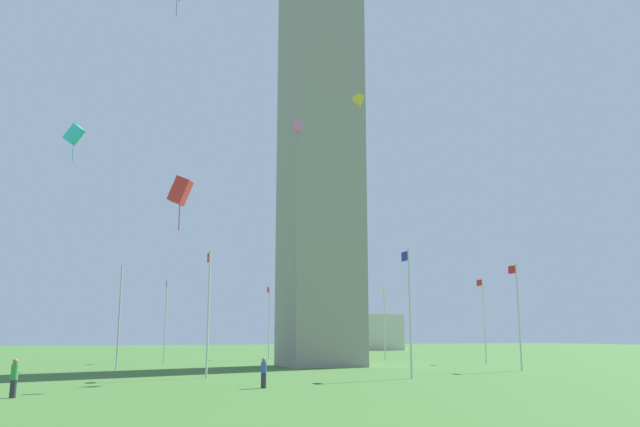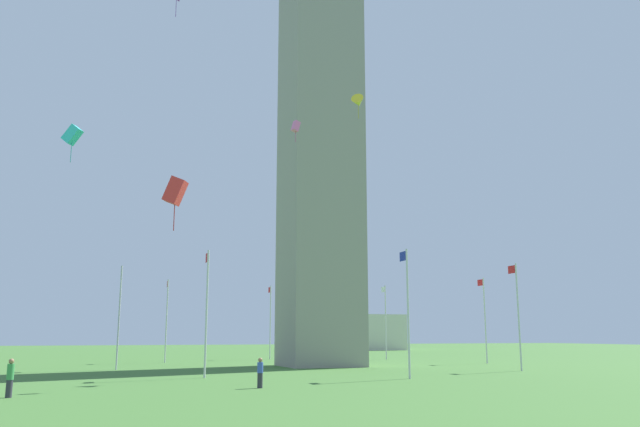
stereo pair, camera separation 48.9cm
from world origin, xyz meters
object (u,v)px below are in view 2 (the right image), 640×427
Objects in this scene: kite_cyan_box at (72,135)px; kite_red_box at (175,191)px; flagpole_n at (270,319)px; distant_building at (356,332)px; flagpole_e at (119,312)px; flagpole_ne at (167,317)px; flagpole_sw at (518,311)px; person_blue_shirt at (260,373)px; person_green_shirt at (10,378)px; flagpole_nw at (385,319)px; flagpole_se at (207,307)px; flagpole_w at (485,316)px; obelisk_monument at (320,50)px; kite_pink_box at (296,127)px; kite_yellow_delta at (358,102)px; flagpole_s at (408,307)px.

kite_cyan_box is 0.98× the size of kite_red_box.
distant_building is at bearing -33.07° from flagpole_n.
flagpole_ne is at bearing -22.50° from flagpole_e.
distant_building is at bearing -39.71° from flagpole_ne.
flagpole_e is 32.95m from flagpole_sw.
person_blue_shirt is 0.92× the size of person_green_shirt.
flagpole_ne is 0.35× the size of distant_building.
flagpole_nw is at bearing -90.00° from flagpole_ne.
flagpole_se is at bearing 90.00° from flagpole_sw.
flagpole_e is 1.00× the size of flagpole_w.
kite_red_box is at bearing -177.36° from flagpole_e.
flagpole_nw is (25.22, -25.22, 0.00)m from flagpole_se.
distant_building is (64.00, -12.23, -1.42)m from flagpole_w.
flagpole_e is 3.42× the size of kite_cyan_box.
flagpole_se is at bearing 157.50° from flagpole_n.
obelisk_monument is at bearing -29.09° from person_green_shirt.
kite_pink_box is at bearing -170.06° from flagpole_ne.
kite_pink_box is (-16.39, 7.52, -14.04)m from obelisk_monument.
kite_yellow_delta is 22.38m from kite_cyan_box.
flagpole_n is 4.89× the size of person_green_shirt.
person_blue_shirt is 95.30m from distant_building.
kite_red_box is at bearing 152.81° from distant_building.
flagpole_e is at bearing 57.75° from kite_yellow_delta.
flagpole_ne is 31.94m from kite_pink_box.
flagpole_e is at bearing 38.80° from person_blue_shirt.
flagpole_s is 19.47m from kite_red_box.
flagpole_s is 12.46m from person_blue_shirt.
flagpole_w is (-12.61, -30.44, 0.00)m from flagpole_ne.
distant_building is at bearing -22.19° from kite_yellow_delta.
person_green_shirt is 33.19m from kite_yellow_delta.
flagpole_nw is 42.07m from person_blue_shirt.
kite_red_box reaches higher than flagpole_n.
obelisk_monument is at bearing 135.13° from flagpole_nw.
flagpole_sw is 5.35× the size of person_blue_shirt.
distant_building is at bearing -18.76° from flagpole_nw.
kite_yellow_delta reaches higher than kite_cyan_box.
flagpole_s is 5.62× the size of kite_pink_box.
distant_building is at bearing -27.19° from kite_red_box.
obelisk_monument is 22.86m from kite_pink_box.
flagpole_nw is 4.89× the size of person_green_shirt.
person_blue_shirt is 1.05× the size of kite_pink_box.
person_green_shirt is (-35.92, 35.94, -3.82)m from flagpole_nw.
flagpole_ne is 35.67m from flagpole_sw.
person_green_shirt is 0.85× the size of kite_yellow_delta.
flagpole_ne is 3.35× the size of kite_red_box.
flagpole_n is 1.00× the size of flagpole_nw.
kite_yellow_delta reaches higher than kite_red_box.
obelisk_monument is 31.78m from flagpole_ne.
flagpole_w is 27.19m from kite_yellow_delta.
flagpole_w is 36.51m from person_blue_shirt.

